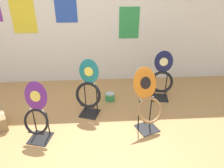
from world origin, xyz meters
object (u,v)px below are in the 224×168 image
(toilet_seat_display_orange_sun, at_px, (148,101))
(paint_can, at_px, (110,96))
(toilet_seat_display_navy_moon, at_px, (162,79))
(toilet_seat_display_purple_note, at_px, (37,115))
(toilet_seat_display_teal_sax, at_px, (88,91))

(toilet_seat_display_orange_sun, bearing_deg, paint_can, 122.34)
(toilet_seat_display_navy_moon, bearing_deg, toilet_seat_display_purple_note, -154.62)
(toilet_seat_display_purple_note, relative_size, paint_can, 4.87)
(toilet_seat_display_teal_sax, bearing_deg, paint_can, 48.01)
(toilet_seat_display_navy_moon, distance_m, toilet_seat_display_teal_sax, 1.30)
(toilet_seat_display_purple_note, distance_m, toilet_seat_display_orange_sun, 1.49)
(paint_can, bearing_deg, toilet_seat_display_navy_moon, 0.24)
(toilet_seat_display_purple_note, bearing_deg, paint_can, 41.77)
(toilet_seat_display_navy_moon, relative_size, paint_can, 5.14)
(toilet_seat_display_purple_note, height_order, paint_can, toilet_seat_display_purple_note)
(toilet_seat_display_orange_sun, xyz_separation_m, toilet_seat_display_navy_moon, (0.41, 0.76, -0.05))
(toilet_seat_display_purple_note, bearing_deg, toilet_seat_display_teal_sax, 37.91)
(toilet_seat_display_orange_sun, relative_size, paint_can, 5.29)
(toilet_seat_display_teal_sax, bearing_deg, toilet_seat_display_navy_moon, 17.38)
(toilet_seat_display_orange_sun, bearing_deg, toilet_seat_display_purple_note, -174.73)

